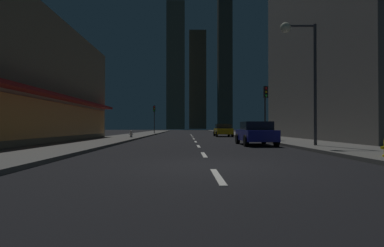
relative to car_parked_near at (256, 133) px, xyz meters
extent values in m
cube|color=black|center=(-3.60, 22.46, -0.79)|extent=(78.00, 136.00, 0.10)
cube|color=#605E59|center=(3.40, 22.46, -0.67)|extent=(4.00, 76.00, 0.15)
cube|color=#605E59|center=(-10.60, 22.46, -0.67)|extent=(4.00, 76.00, 0.15)
cube|color=silver|center=(-3.60, -11.54, -0.73)|extent=(0.16, 2.20, 0.01)
cube|color=silver|center=(-3.60, -6.34, -0.73)|extent=(0.16, 2.20, 0.01)
cube|color=silver|center=(-3.60, -1.14, -0.73)|extent=(0.16, 2.20, 0.01)
cube|color=silver|center=(-3.60, 4.06, -0.73)|extent=(0.16, 2.20, 0.01)
cube|color=silver|center=(-3.60, 9.26, -0.73)|extent=(0.16, 2.20, 0.01)
cube|color=silver|center=(-3.60, 14.46, -0.73)|extent=(0.16, 2.20, 0.01)
cube|color=silver|center=(-3.60, 19.66, -0.73)|extent=(0.16, 2.20, 0.01)
cube|color=silver|center=(-3.60, 24.86, -0.73)|extent=(0.16, 2.20, 0.01)
cube|color=#D88C3F|center=(-12.60, 2.16, 0.86)|extent=(0.10, 18.75, 2.20)
cube|color=maroon|center=(-12.20, 2.16, 2.26)|extent=(0.90, 19.35, 0.20)
cube|color=slate|center=(10.90, 6.46, 9.21)|extent=(11.00, 20.00, 19.90)
cube|color=#615C49|center=(-9.11, 119.50, 28.71)|extent=(8.34, 6.21, 58.90)
cube|color=#3B382C|center=(1.80, 140.07, 25.18)|extent=(8.93, 8.29, 51.84)
cube|color=#454234|center=(13.60, 118.07, 35.76)|extent=(6.35, 5.81, 73.00)
cube|color=navy|center=(0.00, 0.05, -0.13)|extent=(1.80, 4.20, 0.65)
cube|color=black|center=(0.00, -0.15, 0.43)|extent=(1.64, 2.00, 0.55)
cylinder|color=black|center=(-0.88, 1.45, -0.40)|extent=(0.22, 0.68, 0.68)
cylinder|color=black|center=(0.88, 1.45, -0.40)|extent=(0.22, 0.68, 0.68)
cylinder|color=black|center=(-0.88, -1.35, -0.40)|extent=(0.22, 0.68, 0.68)
cylinder|color=black|center=(0.88, -1.35, -0.40)|extent=(0.22, 0.68, 0.68)
sphere|color=white|center=(-0.55, 2.10, -0.08)|extent=(0.18, 0.18, 0.18)
sphere|color=white|center=(0.55, 2.10, -0.08)|extent=(0.18, 0.18, 0.18)
cube|color=gold|center=(0.00, 16.22, -0.13)|extent=(1.80, 4.20, 0.65)
cube|color=black|center=(0.00, 16.02, 0.43)|extent=(1.64, 2.00, 0.55)
cylinder|color=black|center=(-0.88, 17.62, -0.40)|extent=(0.22, 0.68, 0.68)
cylinder|color=black|center=(0.88, 17.62, -0.40)|extent=(0.22, 0.68, 0.68)
cylinder|color=black|center=(-0.88, 14.82, -0.40)|extent=(0.22, 0.68, 0.68)
cylinder|color=black|center=(0.88, 14.82, -0.40)|extent=(0.22, 0.68, 0.68)
sphere|color=white|center=(-0.55, 18.27, -0.08)|extent=(0.18, 0.18, 0.18)
sphere|color=white|center=(0.55, 18.27, -0.08)|extent=(0.18, 0.18, 0.18)
cylinder|color=yellow|center=(2.14, -8.70, -0.29)|extent=(0.10, 0.10, 0.10)
cylinder|color=#B2B2B2|center=(-9.50, 9.84, -0.32)|extent=(0.22, 0.22, 0.55)
sphere|color=#B2B2B2|center=(-9.50, 9.84, -0.04)|extent=(0.21, 0.21, 0.21)
cylinder|color=#B2B2B2|center=(-9.50, 9.84, -0.56)|extent=(0.30, 0.30, 0.06)
cylinder|color=#B2B2B2|center=(-9.66, 9.84, -0.29)|extent=(0.10, 0.10, 0.10)
cylinder|color=#B2B2B2|center=(-9.34, 9.84, -0.29)|extent=(0.10, 0.10, 0.10)
cylinder|color=#2D2D2D|center=(1.90, 4.89, 1.51)|extent=(0.12, 0.12, 4.20)
cube|color=black|center=(1.90, 4.69, 3.11)|extent=(0.32, 0.24, 0.90)
sphere|color=red|center=(1.90, 4.56, 3.39)|extent=(0.18, 0.18, 0.18)
sphere|color=#F2B20C|center=(1.90, 4.56, 3.11)|extent=(0.18, 0.18, 0.18)
sphere|color=#19D833|center=(1.90, 4.56, 2.83)|extent=(0.18, 0.18, 0.18)
cylinder|color=#2D2D2D|center=(-9.10, 26.53, 1.51)|extent=(0.12, 0.12, 4.20)
cube|color=black|center=(-9.10, 26.33, 3.11)|extent=(0.32, 0.24, 0.90)
sphere|color=red|center=(-9.10, 26.20, 3.39)|extent=(0.18, 0.18, 0.18)
sphere|color=#F2B20C|center=(-9.10, 26.20, 3.11)|extent=(0.18, 0.18, 0.18)
sphere|color=#19D833|center=(-9.10, 26.20, 2.83)|extent=(0.18, 0.18, 0.18)
cylinder|color=#38383D|center=(2.60, -2.59, 2.66)|extent=(0.16, 0.16, 6.50)
cylinder|color=#38383D|center=(1.80, -2.59, 5.81)|extent=(1.60, 0.12, 0.12)
sphere|color=#FCF7CC|center=(1.00, -2.59, 5.71)|extent=(0.56, 0.56, 0.56)
camera|label=1|loc=(-4.33, -18.32, 0.40)|focal=27.80mm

